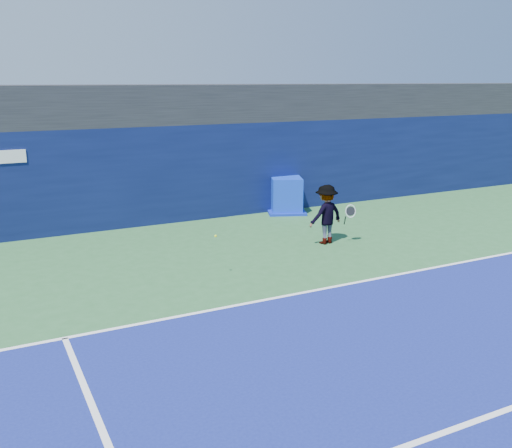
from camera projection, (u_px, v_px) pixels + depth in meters
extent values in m
plane|color=#2A5D30|center=(406.00, 350.00, 9.45)|extent=(80.00, 80.00, 0.00)
cube|color=white|center=(310.00, 291.00, 12.05)|extent=(24.00, 0.10, 0.01)
cube|color=white|center=(507.00, 410.00, 7.72)|extent=(24.00, 0.10, 0.01)
cube|color=black|center=(174.00, 103.00, 18.52)|extent=(36.00, 3.00, 1.20)
cube|color=#0B133E|center=(186.00, 172.00, 18.17)|extent=(36.00, 1.00, 3.00)
cube|color=#0D2EBB|center=(286.00, 195.00, 19.12)|extent=(1.29, 1.29, 1.19)
cube|color=#0B1FA1|center=(286.00, 211.00, 19.26)|extent=(1.61, 1.61, 0.08)
imported|color=white|center=(326.00, 214.00, 15.43)|extent=(1.12, 0.74, 1.62)
cylinder|color=black|center=(345.00, 220.00, 15.45)|extent=(0.08, 0.14, 0.26)
torus|color=silver|center=(351.00, 211.00, 15.40)|extent=(0.30, 0.17, 0.29)
cylinder|color=black|center=(351.00, 211.00, 15.40)|extent=(0.25, 0.13, 0.25)
sphere|color=#CADA18|center=(216.00, 236.00, 12.68)|extent=(0.06, 0.06, 0.06)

